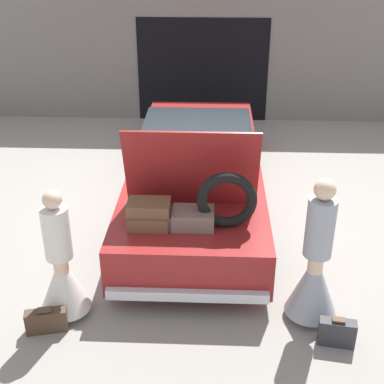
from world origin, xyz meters
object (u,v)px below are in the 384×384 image
(person_left, at_px, (62,272))
(suitcase_beside_right_person, at_px, (337,332))
(person_right, at_px, (315,271))
(suitcase_beside_left_person, at_px, (46,321))
(car, at_px, (196,170))

(person_left, xyz_separation_m, suitcase_beside_right_person, (2.97, -0.39, -0.40))
(person_right, distance_m, suitcase_beside_left_person, 2.96)
(person_left, distance_m, suitcase_beside_right_person, 3.03)
(person_left, relative_size, suitcase_beside_right_person, 3.91)
(person_left, bearing_deg, suitcase_beside_right_person, 71.63)
(person_right, bearing_deg, car, 21.67)
(person_left, relative_size, suitcase_beside_left_person, 3.40)
(car, distance_m, suitcase_beside_left_person, 3.42)
(person_right, relative_size, suitcase_beside_left_person, 3.76)
(person_left, xyz_separation_m, suitcase_beside_left_person, (-0.13, -0.32, -0.42))
(car, bearing_deg, person_right, -62.73)
(person_left, distance_m, suitcase_beside_left_person, 0.54)
(car, height_order, person_right, car)
(suitcase_beside_right_person, bearing_deg, suitcase_beside_left_person, 178.71)
(car, distance_m, person_right, 3.02)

